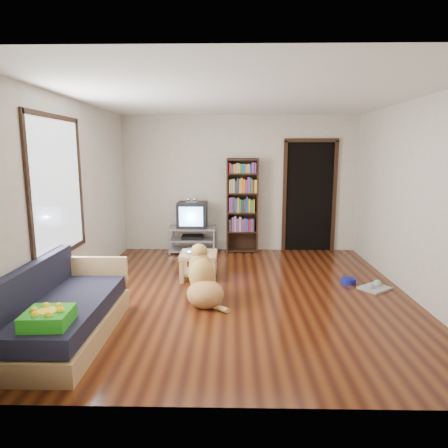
{
  "coord_description": "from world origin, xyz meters",
  "views": [
    {
      "loc": [
        -0.14,
        -5.23,
        1.91
      ],
      "look_at": [
        -0.26,
        0.37,
        0.9
      ],
      "focal_mm": 32.0,
      "sensor_mm": 36.0,
      "label": 1
    }
  ],
  "objects_px": {
    "laptop": "(198,253)",
    "grey_rag": "(375,288)",
    "green_cushion": "(48,318)",
    "dog_bowl": "(348,281)",
    "bookshelf": "(242,200)",
    "coffee_table": "(199,260)",
    "crt_tv": "(192,214)",
    "dog": "(203,281)",
    "sofa": "(64,314)",
    "tv_stand": "(193,239)"
  },
  "relations": [
    {
      "from": "green_cushion",
      "to": "grey_rag",
      "type": "height_order",
      "value": "green_cushion"
    },
    {
      "from": "dog_bowl",
      "to": "grey_rag",
      "type": "height_order",
      "value": "dog_bowl"
    },
    {
      "from": "bookshelf",
      "to": "grey_rag",
      "type": "bearing_deg",
      "value": -49.48
    },
    {
      "from": "laptop",
      "to": "grey_rag",
      "type": "bearing_deg",
      "value": -27.0
    },
    {
      "from": "laptop",
      "to": "sofa",
      "type": "relative_size",
      "value": 0.18
    },
    {
      "from": "dog_bowl",
      "to": "tv_stand",
      "type": "relative_size",
      "value": 0.24
    },
    {
      "from": "crt_tv",
      "to": "coffee_table",
      "type": "bearing_deg",
      "value": -81.25
    },
    {
      "from": "laptop",
      "to": "tv_stand",
      "type": "relative_size",
      "value": 0.37
    },
    {
      "from": "dog_bowl",
      "to": "bookshelf",
      "type": "bearing_deg",
      "value": 128.97
    },
    {
      "from": "tv_stand",
      "to": "coffee_table",
      "type": "xyz_separation_m",
      "value": [
        0.25,
        -1.6,
        0.01
      ]
    },
    {
      "from": "dog_bowl",
      "to": "tv_stand",
      "type": "bearing_deg",
      "value": 144.06
    },
    {
      "from": "coffee_table",
      "to": "dog_bowl",
      "type": "bearing_deg",
      "value": -5.2
    },
    {
      "from": "grey_rag",
      "to": "bookshelf",
      "type": "xyz_separation_m",
      "value": [
        -1.83,
        2.14,
        0.99
      ]
    },
    {
      "from": "green_cushion",
      "to": "coffee_table",
      "type": "bearing_deg",
      "value": 63.85
    },
    {
      "from": "sofa",
      "to": "coffee_table",
      "type": "bearing_deg",
      "value": 59.0
    },
    {
      "from": "green_cushion",
      "to": "laptop",
      "type": "relative_size",
      "value": 1.16
    },
    {
      "from": "green_cushion",
      "to": "grey_rag",
      "type": "xyz_separation_m",
      "value": [
        3.63,
        2.18,
        -0.47
      ]
    },
    {
      "from": "sofa",
      "to": "tv_stand",
      "type": "bearing_deg",
      "value": 74.98
    },
    {
      "from": "grey_rag",
      "to": "laptop",
      "type": "bearing_deg",
      "value": 170.52
    },
    {
      "from": "crt_tv",
      "to": "dog",
      "type": "relative_size",
      "value": 0.69
    },
    {
      "from": "grey_rag",
      "to": "dog",
      "type": "bearing_deg",
      "value": -167.86
    },
    {
      "from": "dog_bowl",
      "to": "dog",
      "type": "distance_m",
      "value": 2.24
    },
    {
      "from": "grey_rag",
      "to": "sofa",
      "type": "xyz_separation_m",
      "value": [
        -3.75,
        -1.58,
        0.25
      ]
    },
    {
      "from": "green_cushion",
      "to": "tv_stand",
      "type": "bearing_deg",
      "value": 75.13
    },
    {
      "from": "green_cushion",
      "to": "laptop",
      "type": "height_order",
      "value": "green_cushion"
    },
    {
      "from": "tv_stand",
      "to": "crt_tv",
      "type": "height_order",
      "value": "crt_tv"
    },
    {
      "from": "green_cushion",
      "to": "dog",
      "type": "height_order",
      "value": "dog"
    },
    {
      "from": "crt_tv",
      "to": "sofa",
      "type": "distance_m",
      "value": 3.81
    },
    {
      "from": "grey_rag",
      "to": "crt_tv",
      "type": "xyz_separation_m",
      "value": [
        -2.78,
        2.07,
        0.73
      ]
    },
    {
      "from": "green_cushion",
      "to": "coffee_table",
      "type": "xyz_separation_m",
      "value": [
        1.1,
        2.63,
        -0.2
      ]
    },
    {
      "from": "green_cushion",
      "to": "sofa",
      "type": "xyz_separation_m",
      "value": [
        -0.12,
        0.6,
        -0.22
      ]
    },
    {
      "from": "dog_bowl",
      "to": "sofa",
      "type": "xyz_separation_m",
      "value": [
        -3.45,
        -1.83,
        0.22
      ]
    },
    {
      "from": "coffee_table",
      "to": "green_cushion",
      "type": "bearing_deg",
      "value": -112.64
    },
    {
      "from": "green_cushion",
      "to": "dog",
      "type": "distance_m",
      "value": 2.08
    },
    {
      "from": "crt_tv",
      "to": "dog",
      "type": "height_order",
      "value": "crt_tv"
    },
    {
      "from": "green_cushion",
      "to": "dog_bowl",
      "type": "relative_size",
      "value": 1.75
    },
    {
      "from": "dog_bowl",
      "to": "sofa",
      "type": "bearing_deg",
      "value": -152.06
    },
    {
      "from": "green_cushion",
      "to": "dog_bowl",
      "type": "height_order",
      "value": "green_cushion"
    },
    {
      "from": "bookshelf",
      "to": "coffee_table",
      "type": "xyz_separation_m",
      "value": [
        -0.7,
        -1.69,
        -0.72
      ]
    },
    {
      "from": "grey_rag",
      "to": "green_cushion",
      "type": "bearing_deg",
      "value": -149.0
    },
    {
      "from": "laptop",
      "to": "crt_tv",
      "type": "bearing_deg",
      "value": 81.07
    },
    {
      "from": "green_cushion",
      "to": "dog_bowl",
      "type": "xyz_separation_m",
      "value": [
        3.33,
        2.43,
        -0.44
      ]
    },
    {
      "from": "grey_rag",
      "to": "dog",
      "type": "height_order",
      "value": "dog"
    },
    {
      "from": "bookshelf",
      "to": "sofa",
      "type": "relative_size",
      "value": 1.0
    },
    {
      "from": "dog_bowl",
      "to": "grey_rag",
      "type": "relative_size",
      "value": 0.55
    },
    {
      "from": "bookshelf",
      "to": "coffee_table",
      "type": "height_order",
      "value": "bookshelf"
    },
    {
      "from": "green_cushion",
      "to": "bookshelf",
      "type": "bearing_deg",
      "value": 63.89
    },
    {
      "from": "dog_bowl",
      "to": "tv_stand",
      "type": "xyz_separation_m",
      "value": [
        -2.48,
        1.8,
        0.23
      ]
    },
    {
      "from": "dog_bowl",
      "to": "coffee_table",
      "type": "height_order",
      "value": "coffee_table"
    },
    {
      "from": "sofa",
      "to": "coffee_table",
      "type": "relative_size",
      "value": 3.27
    }
  ]
}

